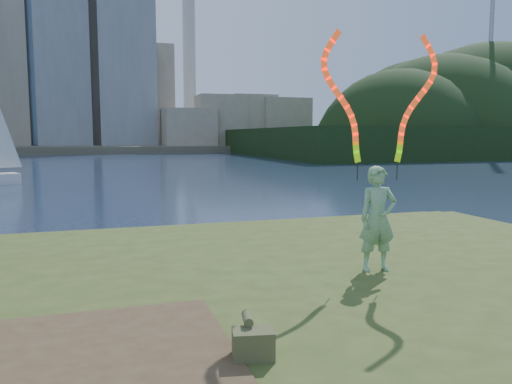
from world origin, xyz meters
name	(u,v)px	position (x,y,z in m)	size (l,w,h in m)	color
ground	(218,312)	(0.00, 0.00, 0.00)	(320.00, 320.00, 0.00)	#18243C
grassy_knoll	(261,347)	(0.00, -2.30, 0.34)	(20.00, 18.00, 0.80)	#3A4A1A
dirt_patch	(66,368)	(-2.20, -3.20, 0.81)	(3.20, 3.00, 0.02)	#47331E
far_shore	(107,148)	(0.00, 95.00, 0.60)	(320.00, 40.00, 1.20)	#4B4637
wooded_hill	(483,153)	(59.57, 59.96, 0.16)	(78.00, 50.00, 63.00)	black
woman_with_ribbons	(378,183)	(2.36, -1.04, 2.20)	(2.05, 0.49, 4.05)	#186621
canvas_bag	(253,342)	(-0.48, -3.50, 0.96)	(0.44, 0.50, 0.38)	#434828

